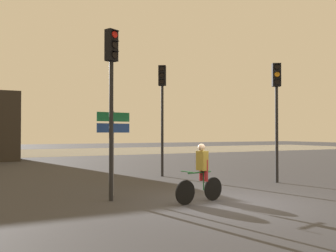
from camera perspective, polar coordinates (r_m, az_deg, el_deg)
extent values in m
plane|color=#333338|center=(10.56, 9.96, -11.52)|extent=(120.00, 120.00, 0.00)
cube|color=slate|center=(39.62, -17.61, -3.82)|extent=(80.00, 16.00, 0.01)
cylinder|color=black|center=(15.10, 16.23, -1.23)|extent=(0.12, 0.12, 3.73)
cube|color=black|center=(15.27, 16.19, 7.49)|extent=(0.40, 0.37, 0.90)
cylinder|color=black|center=(15.19, 16.29, 8.65)|extent=(0.18, 0.12, 0.19)
cube|color=black|center=(15.19, 16.31, 9.07)|extent=(0.22, 0.20, 0.02)
cylinder|color=orange|center=(15.14, 16.30, 7.57)|extent=(0.18, 0.12, 0.19)
cube|color=black|center=(15.14, 16.31, 7.99)|extent=(0.22, 0.20, 0.02)
cylinder|color=black|center=(15.10, 16.30, 6.48)|extent=(0.18, 0.12, 0.19)
cube|color=black|center=(15.10, 16.32, 6.90)|extent=(0.22, 0.20, 0.02)
cylinder|color=black|center=(10.72, -8.66, -0.72)|extent=(0.12, 0.12, 3.96)
cube|color=black|center=(11.01, -8.62, 12.04)|extent=(0.39, 0.35, 0.90)
cylinder|color=red|center=(10.98, -8.12, 13.63)|extent=(0.18, 0.11, 0.19)
cube|color=black|center=(11.00, -8.04, 14.20)|extent=(0.22, 0.19, 0.02)
cylinder|color=black|center=(10.91, -8.12, 12.15)|extent=(0.18, 0.11, 0.19)
cube|color=black|center=(10.92, -8.05, 12.73)|extent=(0.22, 0.19, 0.02)
cylinder|color=black|center=(10.85, -8.13, 10.66)|extent=(0.18, 0.11, 0.19)
cube|color=black|center=(10.86, -8.05, 11.25)|extent=(0.22, 0.19, 0.02)
cylinder|color=black|center=(16.62, -0.89, -0.75)|extent=(0.12, 0.12, 4.03)
cube|color=black|center=(16.82, -0.89, 7.69)|extent=(0.40, 0.38, 0.90)
cylinder|color=black|center=(16.73, -0.96, 8.74)|extent=(0.17, 0.13, 0.19)
cube|color=black|center=(16.73, -0.97, 9.12)|extent=(0.22, 0.21, 0.02)
cylinder|color=black|center=(16.68, -0.96, 7.76)|extent=(0.17, 0.13, 0.19)
cube|color=black|center=(16.68, -0.97, 8.14)|extent=(0.22, 0.21, 0.02)
cylinder|color=black|center=(16.64, -0.96, 6.77)|extent=(0.17, 0.13, 0.19)
cube|color=black|center=(16.64, -0.97, 7.15)|extent=(0.22, 0.21, 0.02)
cylinder|color=slate|center=(11.58, -8.45, -4.12)|extent=(0.08, 0.08, 2.60)
cube|color=#116038|center=(11.53, -8.31, 1.38)|extent=(1.09, 0.21, 0.28)
cube|color=navy|center=(11.52, -8.32, -0.31)|extent=(1.09, 0.21, 0.28)
cylinder|color=black|center=(10.13, 2.65, -10.09)|extent=(0.65, 0.18, 0.66)
cylinder|color=black|center=(10.84, 6.89, -9.49)|extent=(0.65, 0.18, 0.66)
cylinder|color=#1E592D|center=(10.41, 4.84, -7.06)|extent=(0.83, 0.21, 0.04)
cylinder|color=#1E592D|center=(10.54, 5.44, -8.22)|extent=(0.04, 0.04, 0.55)
cylinder|color=#1E592D|center=(10.09, 2.86, -6.97)|extent=(0.12, 0.46, 0.03)
cylinder|color=maroon|center=(10.58, 5.06, -6.69)|extent=(0.11, 0.11, 0.60)
cylinder|color=maroon|center=(10.44, 5.82, -6.77)|extent=(0.11, 0.11, 0.60)
cube|color=olive|center=(10.45, 5.24, -5.28)|extent=(0.26, 0.33, 0.54)
sphere|color=beige|center=(10.41, 5.11, -3.26)|extent=(0.20, 0.20, 0.20)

